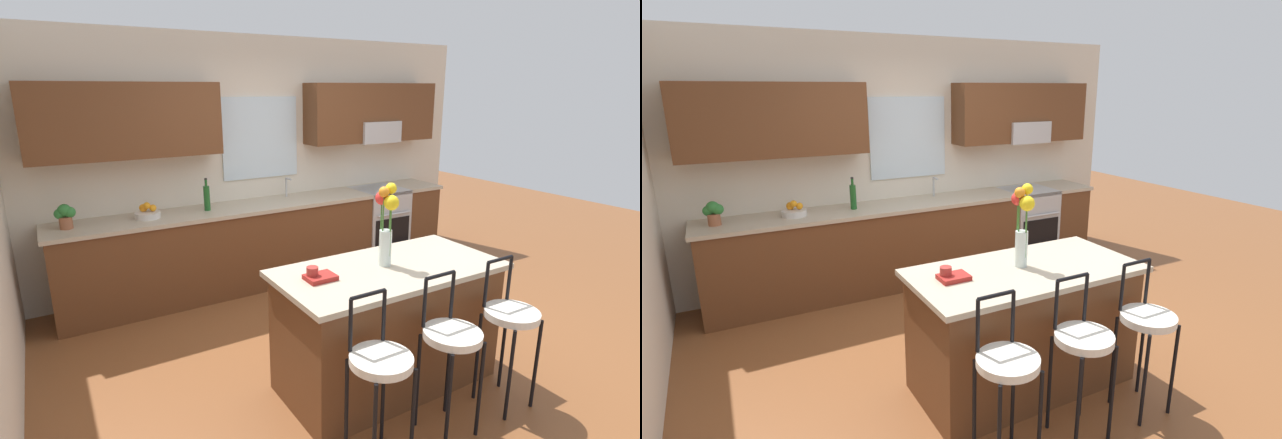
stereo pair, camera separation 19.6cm
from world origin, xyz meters
The scene contains 15 objects.
ground_plane centered at (0.00, 0.00, 0.00)m, with size 14.00×14.00×0.00m, color brown.
back_wall_assembly centered at (0.03, 1.98, 1.51)m, with size 5.60×0.50×2.70m.
counter_run centered at (0.00, 1.70, 0.47)m, with size 4.56×0.64×0.92m.
sink_faucet centered at (0.25, 1.84, 1.06)m, with size 0.02×0.13×0.23m.
oven_range centered at (1.46, 1.68, 0.46)m, with size 0.60×0.64×0.92m.
kitchen_island centered at (-0.14, -0.53, 0.46)m, with size 1.64×0.81×0.92m.
bar_stool_near centered at (-0.69, -1.15, 0.64)m, with size 0.36×0.36×1.04m.
bar_stool_middle centered at (-0.14, -1.15, 0.64)m, with size 0.36×0.36×1.04m.
bar_stool_far centered at (0.41, -1.15, 0.64)m, with size 0.36×0.36×1.04m.
flower_vase centered at (-0.15, -0.49, 1.26)m, with size 0.14×0.19×0.59m.
mug_ceramic centered at (-0.73, -0.46, 0.97)m, with size 0.08×0.08×0.09m, color #A52D28.
cookbook centered at (-0.68, -0.48, 0.94)m, with size 0.20×0.15×0.03m, color maroon.
fruit_bowl_oranges centered at (-1.34, 1.70, 0.97)m, with size 0.24×0.24×0.16m.
bottle_olive_oil centered at (-0.75, 1.70, 1.06)m, with size 0.06×0.06×0.34m.
potted_plant_small centered at (-2.05, 1.70, 1.05)m, with size 0.18×0.12×0.23m.
Camera 2 is at (-2.00, -3.08, 2.14)m, focal length 26.63 mm.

